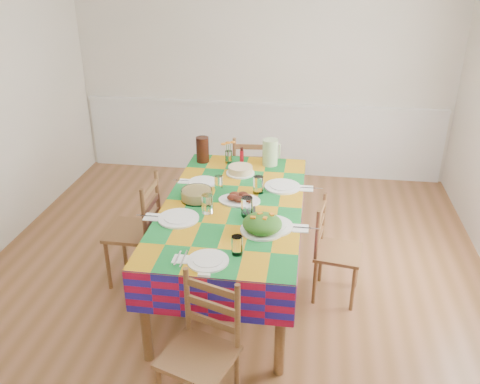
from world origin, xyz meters
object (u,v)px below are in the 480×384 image
meat_platter (239,198)px  chair_near (202,352)px  tea_pitcher (203,150)px  chair_left (138,231)px  green_pitcher (270,152)px  chair_far (252,177)px  chair_right (334,251)px  dining_table (233,213)px

meat_platter → chair_near: bearing=-91.3°
tea_pitcher → chair_left: bearing=-115.4°
green_pitcher → chair_far: green_pitcher is taller
meat_platter → chair_near: chair_near is taller
chair_far → chair_right: chair_far is taller
green_pitcher → chair_near: green_pitcher is taller
tea_pitcher → chair_right: tea_pitcher is taller
green_pitcher → dining_table: bearing=-104.4°
tea_pitcher → chair_right: 1.56m
tea_pitcher → chair_near: size_ratio=0.26×
green_pitcher → chair_far: 0.66m
dining_table → tea_pitcher: 0.95m
chair_left → chair_right: size_ratio=1.13×
dining_table → meat_platter: 0.13m
green_pitcher → tea_pitcher: size_ratio=1.02×
tea_pitcher → chair_near: 2.21m
dining_table → chair_right: (0.82, 0.01, -0.29)m
tea_pitcher → green_pitcher: bearing=1.4°
chair_right → chair_near: bearing=156.9°
tea_pitcher → chair_far: 0.76m
dining_table → chair_far: chair_far is taller
green_pitcher → tea_pitcher: 0.63m
chair_near → chair_right: (0.80, 1.29, -0.03)m
green_pitcher → chair_far: (-0.21, 0.44, -0.45)m
meat_platter → chair_far: 1.28m
tea_pitcher → chair_far: tea_pitcher is taller
dining_table → meat_platter: bearing=47.5°
chair_near → green_pitcher: bearing=103.6°
dining_table → chair_right: bearing=0.4°
dining_table → chair_near: size_ratio=2.23×
chair_right → meat_platter: bearing=95.6°
dining_table → chair_near: (0.01, -1.28, -0.25)m
chair_far → tea_pitcher: bearing=42.8°
green_pitcher → chair_right: size_ratio=0.29×
chair_near → chair_far: chair_far is taller
meat_platter → tea_pitcher: (-0.46, 0.78, 0.09)m
tea_pitcher → chair_near: bearing=-78.5°
chair_near → chair_right: size_ratio=1.08×
chair_near → chair_right: 1.52m
meat_platter → chair_left: size_ratio=0.35×
chair_right → tea_pitcher: bearing=65.1°
meat_platter → chair_right: size_ratio=0.40×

